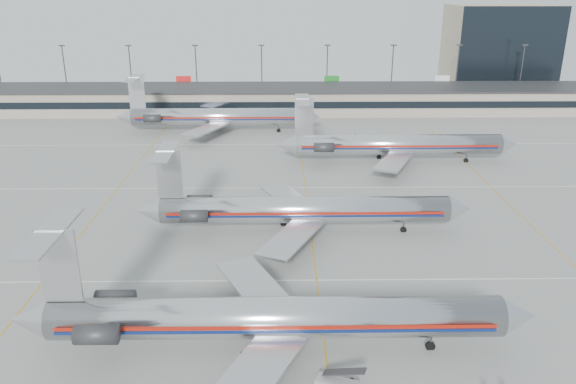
{
  "coord_description": "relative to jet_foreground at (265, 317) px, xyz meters",
  "views": [
    {
      "loc": [
        -3.9,
        -44.51,
        30.57
      ],
      "look_at": [
        -2.94,
        25.88,
        4.5
      ],
      "focal_mm": 35.0,
      "sensor_mm": 36.0,
      "label": 1
    }
  ],
  "objects": [
    {
      "name": "belt_loader",
      "position": [
        5.93,
        -4.94,
        -2.91
      ],
      "size": [
        4.15,
        2.41,
        2.13
      ],
      "rotation": [
        0.0,
        0.0,
        -0.38
      ],
      "color": "gray",
      "rests_on": "ground"
    },
    {
      "name": "jet_third_row",
      "position": [
        21.75,
        55.91,
        -0.01
      ],
      "size": [
        43.71,
        26.89,
        11.95
      ],
      "color": "silver",
      "rests_on": "ground"
    },
    {
      "name": "distant_building",
      "position": [
        67.31,
        130.62,
        9.02
      ],
      "size": [
        30.0,
        20.0,
        25.0
      ],
      "primitive_type": "cube",
      "color": "tan",
      "rests_on": "ground"
    },
    {
      "name": "apron_markings",
      "position": [
        5.31,
        12.62,
        -3.47
      ],
      "size": [
        160.0,
        0.15,
        0.02
      ],
      "primitive_type": "cube",
      "color": "silver",
      "rests_on": "ground"
    },
    {
      "name": "jet_second_row",
      "position": [
        3.6,
        25.27,
        -0.18
      ],
      "size": [
        43.44,
        25.58,
        11.37
      ],
      "color": "silver",
      "rests_on": "ground"
    },
    {
      "name": "terminal",
      "position": [
        5.31,
        100.6,
        -0.32
      ],
      "size": [
        162.0,
        17.0,
        6.25
      ],
      "color": "gray",
      "rests_on": "ground"
    },
    {
      "name": "light_mast_row",
      "position": [
        5.31,
        114.62,
        5.1
      ],
      "size": [
        163.6,
        0.4,
        15.28
      ],
      "color": "#38383D",
      "rests_on": "ground"
    },
    {
      "name": "jet_foreground",
      "position": [
        0.0,
        0.0,
        0.0
      ],
      "size": [
        45.81,
        26.98,
        11.99
      ],
      "color": "silver",
      "rests_on": "ground"
    },
    {
      "name": "ground",
      "position": [
        5.31,
        2.62,
        -3.48
      ],
      "size": [
        260.0,
        260.0,
        0.0
      ],
      "primitive_type": "plane",
      "color": "gray",
      "rests_on": "ground"
    },
    {
      "name": "jet_back_row",
      "position": [
        -12.97,
        78.85,
        0.07
      ],
      "size": [
        44.69,
        27.49,
        12.22
      ],
      "color": "silver",
      "rests_on": "ground"
    }
  ]
}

